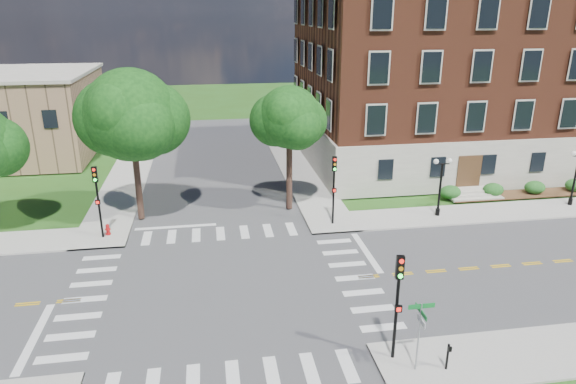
{
  "coord_description": "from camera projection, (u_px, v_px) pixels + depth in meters",
  "views": [
    {
      "loc": [
        -0.47,
        -24.42,
        14.15
      ],
      "look_at": [
        4.35,
        5.84,
        3.2
      ],
      "focal_mm": 32.0,
      "sensor_mm": 36.0,
      "label": 1
    }
  ],
  "objects": [
    {
      "name": "sidewalk_ne",
      "position": [
        397.0,
        183.0,
        44.1
      ],
      "size": [
        34.0,
        34.0,
        0.12
      ],
      "color": "#9E9B93",
      "rests_on": "ground"
    },
    {
      "name": "sidewalk_nw",
      "position": [
        16.0,
        203.0,
        39.54
      ],
      "size": [
        34.0,
        34.0,
        0.12
      ],
      "color": "#9E9B93",
      "rests_on": "ground"
    },
    {
      "name": "street_sign_pole",
      "position": [
        420.0,
        324.0,
        20.45
      ],
      "size": [
        1.1,
        1.1,
        3.1
      ],
      "color": "gray",
      "rests_on": "ground"
    },
    {
      "name": "tree_d",
      "position": [
        289.0,
        118.0,
        36.05
      ],
      "size": [
        4.45,
        4.45,
        9.09
      ],
      "color": "#2F1F17",
      "rests_on": "ground"
    },
    {
      "name": "twin_lamp_west",
      "position": [
        441.0,
        184.0,
        36.21
      ],
      "size": [
        1.36,
        0.36,
        4.23
      ],
      "color": "black",
      "rests_on": "ground"
    },
    {
      "name": "tree_c",
      "position": [
        131.0,
        115.0,
        34.01
      ],
      "size": [
        6.2,
        6.2,
        10.5
      ],
      "color": "#2F1F17",
      "rests_on": "ground"
    },
    {
      "name": "traffic_signal_ne",
      "position": [
        334.0,
        182.0,
        34.56
      ],
      "size": [
        0.36,
        0.42,
        4.8
      ],
      "color": "black",
      "rests_on": "ground"
    },
    {
      "name": "shrub_row",
      "position": [
        554.0,
        194.0,
        41.59
      ],
      "size": [
        18.0,
        2.0,
        1.3
      ],
      "primitive_type": null,
      "color": "#1C4B19",
      "rests_on": "ground"
    },
    {
      "name": "main_building",
      "position": [
        465.0,
        74.0,
        48.74
      ],
      "size": [
        30.6,
        22.4,
        16.5
      ],
      "color": "#A7A193",
      "rests_on": "ground"
    },
    {
      "name": "ground",
      "position": [
        225.0,
        288.0,
        27.54
      ],
      "size": [
        160.0,
        160.0,
        0.0
      ],
      "primitive_type": "plane",
      "color": "#284F16",
      "rests_on": "ground"
    },
    {
      "name": "crosswalk_east",
      "position": [
        355.0,
        278.0,
        28.61
      ],
      "size": [
        2.2,
        10.2,
        0.02
      ],
      "primitive_type": null,
      "color": "silver",
      "rests_on": "ground"
    },
    {
      "name": "traffic_signal_se",
      "position": [
        398.0,
        294.0,
        20.88
      ],
      "size": [
        0.35,
        0.39,
        4.8
      ],
      "color": "black",
      "rests_on": "ground"
    },
    {
      "name": "stop_bar_east",
      "position": [
        366.0,
        252.0,
        31.63
      ],
      "size": [
        0.4,
        5.5,
        0.0
      ],
      "primitive_type": "cube",
      "color": "silver",
      "rests_on": "ground"
    },
    {
      "name": "traffic_signal_nw",
      "position": [
        97.0,
        193.0,
        32.42
      ],
      "size": [
        0.32,
        0.35,
        4.8
      ],
      "color": "black",
      "rests_on": "ground"
    },
    {
      "name": "road_ns",
      "position": [
        225.0,
        288.0,
        27.54
      ],
      "size": [
        12.0,
        90.0,
        0.01
      ],
      "primitive_type": "cube",
      "color": "#3D3D3F",
      "rests_on": "ground"
    },
    {
      "name": "push_button_post",
      "position": [
        448.0,
        355.0,
        20.96
      ],
      "size": [
        0.14,
        0.21,
        1.2
      ],
      "color": "black",
      "rests_on": "ground"
    },
    {
      "name": "road_ew",
      "position": [
        225.0,
        288.0,
        27.54
      ],
      "size": [
        90.0,
        12.0,
        0.01
      ],
      "primitive_type": "cube",
      "color": "#3D3D3F",
      "rests_on": "ground"
    },
    {
      "name": "twin_lamp_east",
      "position": [
        576.0,
        175.0,
        38.19
      ],
      "size": [
        1.36,
        0.36,
        4.23
      ],
      "color": "black",
      "rests_on": "ground"
    },
    {
      "name": "fire_hydrant",
      "position": [
        108.0,
        230.0,
        33.7
      ],
      "size": [
        0.35,
        0.35,
        0.75
      ],
      "color": "#A80C0E",
      "rests_on": "ground"
    }
  ]
}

